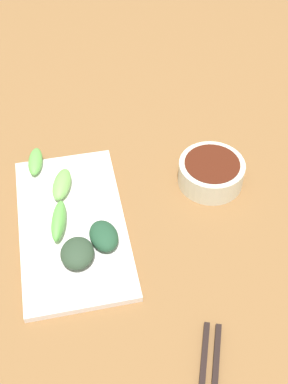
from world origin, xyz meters
name	(u,v)px	position (x,y,z in m)	size (l,w,h in m)	color
tabletop	(126,216)	(0.00, 0.00, 0.01)	(2.10, 2.10, 0.02)	olive
sauce_bowl	(211,172)	(-0.16, -0.04, 0.05)	(0.12, 0.12, 0.05)	silver
serving_plate	(72,225)	(0.09, 0.01, 0.03)	(0.17, 0.32, 0.01)	white
broccoli_stalk_0	(59,221)	(0.11, 0.02, 0.05)	(0.02, 0.08, 0.03)	#63BB50
broccoli_leafy_1	(77,253)	(0.09, 0.09, 0.05)	(0.05, 0.06, 0.03)	#2F4632
broccoli_leafy_2	(104,236)	(0.05, 0.06, 0.05)	(0.04, 0.06, 0.03)	#234D34
broccoli_stalk_3	(35,161)	(0.14, -0.13, 0.04)	(0.02, 0.07, 0.02)	#65B550
broccoli_stalk_4	(62,184)	(0.10, -0.06, 0.04)	(0.03, 0.07, 0.02)	#79BC5B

